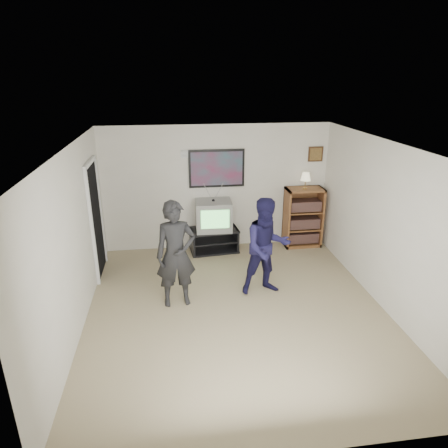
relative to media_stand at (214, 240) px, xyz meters
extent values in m
cube|color=#7D6F4F|center=(0.09, -2.23, -0.24)|extent=(4.50, 5.00, 0.01)
cube|color=white|center=(0.09, -2.23, 2.26)|extent=(4.50, 5.00, 0.01)
cube|color=silver|center=(0.09, 0.27, 1.01)|extent=(4.50, 0.01, 2.50)
cube|color=silver|center=(-2.16, -2.23, 1.01)|extent=(0.01, 5.00, 2.50)
cube|color=silver|center=(2.34, -2.23, 1.01)|extent=(0.01, 5.00, 2.50)
cube|color=black|center=(0.00, 0.00, 0.22)|extent=(1.00, 0.62, 0.04)
cube|color=black|center=(0.00, 0.00, -0.22)|extent=(1.00, 0.62, 0.04)
cube|color=black|center=(-0.45, 0.00, 0.00)|extent=(0.09, 0.51, 0.48)
cube|color=black|center=(0.45, 0.00, 0.00)|extent=(0.09, 0.51, 0.48)
imported|color=black|center=(-0.79, -1.87, 0.60)|extent=(0.66, 0.47, 1.68)
imported|color=#18153A|center=(0.65, -1.73, 0.57)|extent=(0.85, 0.69, 1.62)
cube|color=white|center=(-0.75, -1.67, 0.95)|extent=(0.05, 0.13, 0.04)
cube|color=white|center=(0.64, -1.49, 0.90)|extent=(0.05, 0.12, 0.03)
cube|color=black|center=(0.09, 0.25, 1.41)|extent=(1.10, 0.03, 0.75)
cube|color=white|center=(-0.46, 0.25, 1.71)|extent=(0.28, 0.02, 0.14)
cube|color=black|center=(2.09, 0.25, 1.64)|extent=(0.30, 0.03, 0.30)
cube|color=black|center=(-2.14, -0.63, 0.76)|extent=(0.03, 0.85, 2.00)
camera|label=1|loc=(-0.82, -7.39, 3.18)|focal=32.00mm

